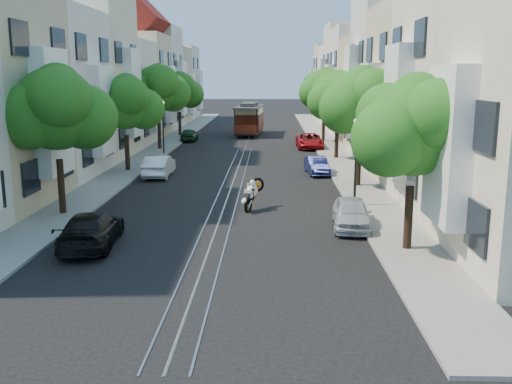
# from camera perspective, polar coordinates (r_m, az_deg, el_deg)

# --- Properties ---
(ground) EXTENTS (200.00, 200.00, 0.00)m
(ground) POSITION_cam_1_polar(r_m,az_deg,el_deg) (51.40, -1.02, 4.65)
(ground) COLOR black
(ground) RESTS_ON ground
(sidewalk_east) EXTENTS (2.50, 80.00, 0.12)m
(sidewalk_east) POSITION_cam_1_polar(r_m,az_deg,el_deg) (51.59, 7.08, 4.66)
(sidewalk_east) COLOR gray
(sidewalk_east) RESTS_ON ground
(sidewalk_west) EXTENTS (2.50, 80.00, 0.12)m
(sidewalk_west) POSITION_cam_1_polar(r_m,az_deg,el_deg) (52.22, -9.02, 4.68)
(sidewalk_west) COLOR gray
(sidewalk_west) RESTS_ON ground
(rail_left) EXTENTS (0.06, 80.00, 0.02)m
(rail_left) POSITION_cam_1_polar(r_m,az_deg,el_deg) (51.43, -1.63, 4.66)
(rail_left) COLOR gray
(rail_left) RESTS_ON ground
(rail_slot) EXTENTS (0.06, 80.00, 0.02)m
(rail_slot) POSITION_cam_1_polar(r_m,az_deg,el_deg) (51.40, -1.02, 4.66)
(rail_slot) COLOR gray
(rail_slot) RESTS_ON ground
(rail_right) EXTENTS (0.06, 80.00, 0.02)m
(rail_right) POSITION_cam_1_polar(r_m,az_deg,el_deg) (51.38, -0.40, 4.66)
(rail_right) COLOR gray
(rail_right) RESTS_ON ground
(lane_line) EXTENTS (0.08, 80.00, 0.01)m
(lane_line) POSITION_cam_1_polar(r_m,az_deg,el_deg) (51.40, -1.02, 4.65)
(lane_line) COLOR tan
(lane_line) RESTS_ON ground
(townhouses_east) EXTENTS (7.75, 72.00, 12.00)m
(townhouses_east) POSITION_cam_1_polar(r_m,az_deg,el_deg) (51.79, 12.41, 10.19)
(townhouses_east) COLOR beige
(townhouses_east) RESTS_ON ground
(townhouses_west) EXTENTS (7.75, 72.00, 11.76)m
(townhouses_west) POSITION_cam_1_polar(r_m,az_deg,el_deg) (52.82, -14.22, 10.02)
(townhouses_west) COLOR silver
(townhouses_west) RESTS_ON ground
(tree_e_a) EXTENTS (4.72, 3.87, 6.27)m
(tree_e_a) POSITION_cam_1_polar(r_m,az_deg,el_deg) (20.65, 15.64, 6.00)
(tree_e_a) COLOR black
(tree_e_a) RESTS_ON ground
(tree_e_b) EXTENTS (4.93, 4.08, 6.68)m
(tree_e_b) POSITION_cam_1_polar(r_m,az_deg,el_deg) (32.37, 10.54, 8.73)
(tree_e_b) COLOR black
(tree_e_b) RESTS_ON ground
(tree_e_c) EXTENTS (4.84, 3.99, 6.52)m
(tree_e_c) POSITION_cam_1_polar(r_m,az_deg,el_deg) (43.27, 8.27, 9.32)
(tree_e_c) COLOR black
(tree_e_c) RESTS_ON ground
(tree_e_d) EXTENTS (5.01, 4.16, 6.85)m
(tree_e_d) POSITION_cam_1_polar(r_m,az_deg,el_deg) (54.19, 6.92, 10.09)
(tree_e_d) COLOR black
(tree_e_d) RESTS_ON ground
(tree_w_a) EXTENTS (4.93, 4.08, 6.68)m
(tree_w_a) POSITION_cam_1_polar(r_m,az_deg,el_deg) (26.69, -19.27, 7.70)
(tree_w_a) COLOR black
(tree_w_a) RESTS_ON ground
(tree_w_b) EXTENTS (4.72, 3.87, 6.27)m
(tree_w_b) POSITION_cam_1_polar(r_m,az_deg,el_deg) (38.16, -12.88, 8.55)
(tree_w_b) COLOR black
(tree_w_b) RESTS_ON ground
(tree_w_c) EXTENTS (5.13, 4.28, 7.09)m
(tree_w_c) POSITION_cam_1_polar(r_m,az_deg,el_deg) (48.87, -9.72, 10.09)
(tree_w_c) COLOR black
(tree_w_c) RESTS_ON ground
(tree_w_d) EXTENTS (4.84, 3.99, 6.52)m
(tree_w_d) POSITION_cam_1_polar(r_m,az_deg,el_deg) (59.71, -7.66, 9.96)
(tree_w_d) COLOR black
(tree_w_d) RESTS_ON ground
(lamp_east) EXTENTS (0.32, 0.32, 4.16)m
(lamp_east) POSITION_cam_1_polar(r_m,az_deg,el_deg) (27.49, 10.00, 4.31)
(lamp_east) COLOR black
(lamp_east) RESTS_ON ground
(lamp_west) EXTENTS (0.32, 0.32, 4.16)m
(lamp_west) POSITION_cam_1_polar(r_m,az_deg,el_deg) (45.90, -9.31, 7.23)
(lamp_west) COLOR black
(lamp_west) RESTS_ON ground
(sportbike_rider) EXTENTS (1.00, 1.67, 1.51)m
(sportbike_rider) POSITION_cam_1_polar(r_m,az_deg,el_deg) (26.80, -0.43, -0.09)
(sportbike_rider) COLOR black
(sportbike_rider) RESTS_ON ground
(cable_car) EXTENTS (3.05, 8.17, 3.08)m
(cable_car) POSITION_cam_1_polar(r_m,az_deg,el_deg) (60.68, -0.66, 7.46)
(cable_car) COLOR black
(cable_car) RESTS_ON ground
(parked_car_e_near) EXTENTS (1.80, 3.87, 1.28)m
(parked_car_e_near) POSITION_cam_1_polar(r_m,az_deg,el_deg) (23.97, 9.51, -2.10)
(parked_car_e_near) COLOR #B1B5BE
(parked_car_e_near) RESTS_ON ground
(parked_car_e_mid) EXTENTS (1.53, 3.52, 1.13)m
(parked_car_e_mid) POSITION_cam_1_polar(r_m,az_deg,el_deg) (36.74, 6.10, 2.65)
(parked_car_e_mid) COLOR #0C113C
(parked_car_e_mid) RESTS_ON ground
(parked_car_e_far) EXTENTS (2.26, 4.77, 1.31)m
(parked_car_e_far) POSITION_cam_1_polar(r_m,az_deg,el_deg) (49.57, 5.39, 5.11)
(parked_car_e_far) COLOR maroon
(parked_car_e_far) RESTS_ON ground
(parked_car_w_near) EXTENTS (2.19, 4.62, 1.30)m
(parked_car_w_near) POSITION_cam_1_polar(r_m,az_deg,el_deg) (22.02, -16.15, -3.62)
(parked_car_w_near) COLOR black
(parked_car_w_near) RESTS_ON ground
(parked_car_w_mid) EXTENTS (1.45, 4.11, 1.35)m
(parked_car_w_mid) POSITION_cam_1_polar(r_m,az_deg,el_deg) (36.19, -9.67, 2.59)
(parked_car_w_mid) COLOR white
(parked_car_w_mid) RESTS_ON ground
(parked_car_w_far) EXTENTS (1.49, 3.62, 1.23)m
(parked_car_w_far) POSITION_cam_1_polar(r_m,az_deg,el_deg) (55.27, -6.70, 5.71)
(parked_car_w_far) COLOR #14321A
(parked_car_w_far) RESTS_ON ground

